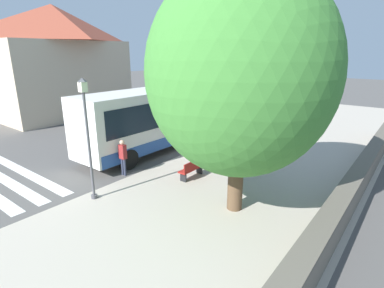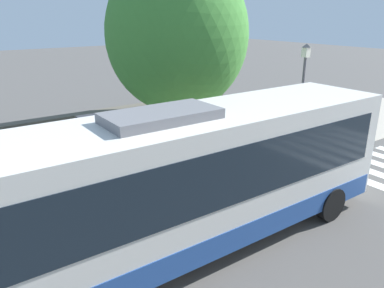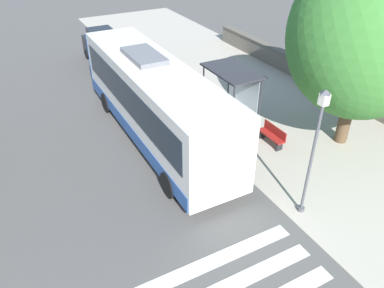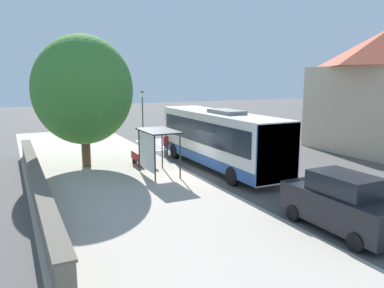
# 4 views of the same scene
# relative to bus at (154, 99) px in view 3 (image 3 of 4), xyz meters

# --- Properties ---
(ground_plane) EXTENTS (120.00, 120.00, 0.00)m
(ground_plane) POSITION_rel_bus_xyz_m (-1.92, -0.63, -1.92)
(ground_plane) COLOR #514F4C
(ground_plane) RESTS_ON ground
(sidewalk_plaza) EXTENTS (9.00, 44.00, 0.02)m
(sidewalk_plaza) POSITION_rel_bus_xyz_m (-6.42, -0.63, -1.91)
(sidewalk_plaza) COLOR #ADA393
(sidewalk_plaza) RESTS_ON ground
(stone_wall) EXTENTS (0.60, 20.00, 1.18)m
(stone_wall) POSITION_rel_bus_xyz_m (-10.47, -0.63, -1.32)
(stone_wall) COLOR #6B6356
(stone_wall) RESTS_ON ground
(bus) EXTENTS (2.66, 11.37, 3.71)m
(bus) POSITION_rel_bus_xyz_m (0.00, 0.00, 0.00)
(bus) COLOR silver
(bus) RESTS_ON ground
(bus_shelter) EXTENTS (1.77, 2.96, 2.62)m
(bus_shelter) POSITION_rel_bus_xyz_m (-4.00, 0.24, 0.26)
(bus_shelter) COLOR #2D2D33
(bus_shelter) RESTS_ON ground
(pedestrian) EXTENTS (0.34, 0.23, 1.70)m
(pedestrian) POSITION_rel_bus_xyz_m (-1.58, 4.66, -0.92)
(pedestrian) COLOR #2D3347
(pedestrian) RESTS_ON ground
(bench) EXTENTS (0.40, 1.47, 0.88)m
(bench) POSITION_rel_bus_xyz_m (-4.29, 2.97, -1.45)
(bench) COLOR maroon
(bench) RESTS_ON ground
(street_lamp_near) EXTENTS (0.28, 0.28, 4.62)m
(street_lamp_near) POSITION_rel_bus_xyz_m (-2.50, 6.90, 0.81)
(street_lamp_near) COLOR #4C4C51
(street_lamp_near) RESTS_ON ground
(shade_tree) EXTENTS (6.08, 6.08, 8.16)m
(shade_tree) POSITION_rel_bus_xyz_m (-7.20, 4.23, 2.89)
(shade_tree) COLOR brown
(shade_tree) RESTS_ON ground
(parked_car_behind_bus) EXTENTS (1.93, 4.56, 2.17)m
(parked_car_behind_bus) POSITION_rel_bus_xyz_m (-0.80, -10.22, -0.88)
(parked_car_behind_bus) COLOR black
(parked_car_behind_bus) RESTS_ON ground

